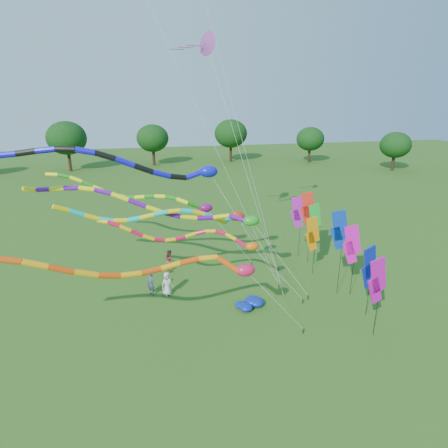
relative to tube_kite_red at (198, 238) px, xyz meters
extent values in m
plane|color=#265015|center=(2.51, -4.72, -4.14)|extent=(160.00, 160.00, 0.00)
cylinder|color=#382314|center=(41.10, 37.93, -2.77)|extent=(0.50, 0.50, 2.75)
ellipsoid|color=#0F3910|center=(41.10, 37.93, 0.82)|extent=(5.81, 5.81, 4.94)
cylinder|color=#382314|center=(29.15, 47.26, -2.54)|extent=(0.50, 0.50, 3.21)
ellipsoid|color=#0F3910|center=(29.15, 47.26, 1.66)|extent=(6.78, 6.78, 5.77)
cylinder|color=#382314|center=(13.27, 45.32, -2.48)|extent=(0.50, 0.50, 3.32)
ellipsoid|color=#0F3910|center=(13.27, 45.32, 1.85)|extent=(7.01, 7.01, 5.96)
cylinder|color=#382314|center=(-0.25, 50.44, -2.58)|extent=(0.50, 0.50, 3.12)
ellipsoid|color=#0F3910|center=(-0.25, 50.44, 1.49)|extent=(6.58, 6.58, 5.60)
cylinder|color=#382314|center=(-15.17, 50.13, -2.86)|extent=(0.50, 0.50, 2.57)
ellipsoid|color=#0F3910|center=(-15.17, 50.13, 0.51)|extent=(5.44, 5.44, 4.62)
cylinder|color=black|center=(5.94, -1.44, -3.99)|extent=(0.05, 0.05, 0.30)
cylinder|color=silver|center=(4.44, -1.09, -2.18)|extent=(0.02, 0.02, 4.57)
ellipsoid|color=#E75F0C|center=(2.94, -0.74, -0.49)|extent=(0.77, 0.49, 0.49)
cylinder|color=#EA0D39|center=(2.35, -0.50, -0.32)|extent=(0.22, 0.22, 0.70)
cylinder|color=#EBB20C|center=(1.83, -0.19, -0.01)|extent=(0.22, 0.22, 0.65)
cylinder|color=#EA0D39|center=(1.30, 0.08, 0.18)|extent=(0.22, 0.22, 0.60)
cylinder|color=#EBB20C|center=(0.77, 0.30, 0.23)|extent=(0.22, 0.22, 0.58)
cylinder|color=#EA0D39|center=(0.21, 0.46, 0.15)|extent=(0.22, 0.22, 0.59)
cylinder|color=#EBB20C|center=(-0.36, 0.55, 0.00)|extent=(0.22, 0.22, 0.60)
cylinder|color=#EA0D39|center=(-0.94, 0.58, -0.14)|extent=(0.22, 0.22, 0.60)
cylinder|color=#EBB20C|center=(-1.53, 0.55, -0.19)|extent=(0.22, 0.22, 0.60)
cylinder|color=#EA0D39|center=(-2.13, 0.50, -0.12)|extent=(0.22, 0.22, 0.62)
cylinder|color=#EBB20C|center=(-2.74, 0.45, 0.10)|extent=(0.22, 0.22, 0.66)
cylinder|color=#EA0D39|center=(-3.34, 0.41, 0.41)|extent=(0.22, 0.22, 0.69)
cylinder|color=#EBB20C|center=(-3.92, 0.41, 0.74)|extent=(0.22, 0.22, 0.67)
cylinder|color=#EA0D39|center=(-4.50, 0.47, 1.01)|extent=(0.22, 0.22, 0.62)
cylinder|color=#EBB20C|center=(-5.06, 0.59, 1.15)|extent=(0.22, 0.22, 0.58)
cylinder|color=black|center=(4.71, -4.23, -3.99)|extent=(0.05, 0.05, 0.30)
cylinder|color=silver|center=(3.10, -4.29, -1.99)|extent=(0.02, 0.02, 4.93)
ellipsoid|color=#D31747|center=(1.50, -4.35, -0.11)|extent=(0.93, 0.60, 0.60)
cylinder|color=#D9450B|center=(0.71, -4.11, 0.17)|extent=(0.27, 0.27, 1.17)
cylinder|color=orange|center=(-0.17, -3.87, 0.46)|extent=(0.27, 0.27, 0.87)
cylinder|color=#D9450B|center=(-1.04, -3.91, 0.41)|extent=(0.27, 0.27, 0.88)
cylinder|color=orange|center=(-1.91, -4.02, 0.31)|extent=(0.27, 0.27, 0.88)
cylinder|color=#D9450B|center=(-2.77, -4.19, 0.23)|extent=(0.27, 0.27, 0.88)
cylinder|color=orange|center=(-3.63, -4.39, 0.25)|extent=(0.27, 0.27, 0.89)
cylinder|color=#D9450B|center=(-4.49, -4.62, 0.41)|extent=(0.27, 0.27, 0.92)
cylinder|color=orange|center=(-5.35, -4.84, 0.70)|extent=(0.27, 0.27, 0.95)
cylinder|color=#D9450B|center=(-6.22, -5.02, 1.07)|extent=(0.27, 0.27, 0.96)
cylinder|color=orange|center=(-7.08, -5.16, 1.44)|extent=(0.27, 0.27, 0.94)
cylinder|color=#D9450B|center=(-7.95, -5.24, 1.74)|extent=(0.27, 0.27, 0.90)
cylinder|color=black|center=(6.44, -1.08, -3.99)|extent=(0.05, 0.05, 0.30)
cylinder|color=silver|center=(4.75, -0.57, -1.53)|extent=(0.02, 0.02, 5.85)
ellipsoid|color=#20991B|center=(3.06, -0.06, 0.80)|extent=(0.95, 0.61, 0.61)
cylinder|color=#5B0D95|center=(2.35, 0.39, 0.87)|extent=(0.27, 0.27, 1.05)
cylinder|color=yellow|center=(1.51, 0.81, 0.90)|extent=(0.27, 0.27, 0.94)
cylinder|color=#5B0D95|center=(0.57, 0.93, 0.85)|extent=(0.27, 0.27, 0.95)
cylinder|color=yellow|center=(-0.37, 1.02, 0.92)|extent=(0.27, 0.27, 0.96)
cylinder|color=#5B0D95|center=(-1.32, 1.10, 1.12)|extent=(0.27, 0.27, 0.99)
cylinder|color=yellow|center=(-2.26, 1.21, 1.45)|extent=(0.27, 0.27, 1.02)
cylinder|color=#5B0D95|center=(-3.19, 1.35, 1.84)|extent=(0.27, 0.27, 1.02)
cylinder|color=yellow|center=(-4.10, 1.54, 2.22)|extent=(0.27, 0.27, 0.99)
cylinder|color=#5B0D95|center=(-4.99, 1.80, 2.50)|extent=(0.27, 0.27, 0.95)
cylinder|color=yellow|center=(-5.86, 2.13, 2.64)|extent=(0.27, 0.27, 0.94)
cylinder|color=#5B0D95|center=(-6.72, 2.51, 2.64)|extent=(0.27, 0.27, 0.94)
cylinder|color=yellow|center=(-7.56, 2.94, 2.55)|extent=(0.27, 0.27, 0.96)
cylinder|color=#5B0D95|center=(-8.40, 3.39, 2.44)|extent=(0.27, 0.27, 0.96)
cylinder|color=yellow|center=(-9.23, 3.84, 2.39)|extent=(0.27, 0.27, 0.95)
cylinder|color=black|center=(5.25, 0.70, -3.99)|extent=(0.05, 0.05, 0.30)
cylinder|color=silver|center=(3.00, 0.62, -0.12)|extent=(0.02, 0.02, 8.74)
ellipsoid|color=#0E16C4|center=(0.74, 0.54, 3.62)|extent=(1.03, 0.66, 0.66)
cylinder|color=#120DD2|center=(-0.06, 0.53, 3.48)|extent=(0.30, 0.30, 0.94)
cylinder|color=black|center=(-0.96, 0.42, 3.42)|extent=(0.30, 0.30, 0.93)
cylinder|color=#120DD2|center=(-1.85, 0.20, 3.66)|extent=(0.30, 0.30, 0.97)
cylinder|color=black|center=(-2.74, 0.02, 4.01)|extent=(0.30, 0.30, 0.99)
cylinder|color=#120DD2|center=(-3.63, -0.12, 4.40)|extent=(0.30, 0.30, 0.99)
cylinder|color=black|center=(-4.53, -0.20, 4.76)|extent=(0.30, 0.30, 0.95)
cylinder|color=#120DD2|center=(-5.43, -0.20, 5.01)|extent=(0.30, 0.30, 0.92)
cylinder|color=black|center=(-6.33, -0.14, 5.12)|extent=(0.30, 0.30, 0.91)
cylinder|color=#120DD2|center=(-7.23, -0.03, 5.09)|extent=(0.30, 0.30, 0.92)
cylinder|color=black|center=(-8.14, 0.12, 4.99)|extent=(0.30, 0.30, 0.93)
cylinder|color=#120DD2|center=(-9.04, 0.28, 4.89)|extent=(0.30, 0.30, 0.92)
cylinder|color=black|center=(6.09, 2.99, -3.99)|extent=(0.05, 0.05, 0.30)
cylinder|color=silver|center=(4.45, 2.58, -1.73)|extent=(0.02, 0.02, 5.46)
ellipsoid|color=red|center=(2.80, 2.16, 0.41)|extent=(0.94, 0.60, 0.60)
cylinder|color=#0BC4BC|center=(2.17, 1.79, 0.36)|extent=(0.27, 0.27, 0.82)
cylinder|color=yellow|center=(1.54, 1.37, 0.50)|extent=(0.27, 0.27, 0.81)
cylinder|color=#0BC4BC|center=(0.87, 1.12, 0.87)|extent=(0.27, 0.27, 0.80)
cylinder|color=yellow|center=(0.18, 0.94, 1.18)|extent=(0.27, 0.27, 0.76)
cylinder|color=#0BC4BC|center=(-0.53, 0.82, 1.38)|extent=(0.27, 0.27, 0.73)
cylinder|color=yellow|center=(-1.25, 0.77, 1.43)|extent=(0.27, 0.27, 0.73)
cylinder|color=#0BC4BC|center=(-1.98, 0.75, 1.35)|extent=(0.27, 0.27, 0.75)
cylinder|color=yellow|center=(-2.72, 0.76, 1.22)|extent=(0.27, 0.27, 0.75)
cylinder|color=#0BC4BC|center=(-3.45, 0.77, 1.11)|extent=(0.27, 0.27, 0.74)
cylinder|color=yellow|center=(-4.19, 0.76, 1.08)|extent=(0.27, 0.27, 0.73)
cylinder|color=#0BC4BC|center=(-4.91, 0.70, 1.20)|extent=(0.27, 0.27, 0.74)
cylinder|color=yellow|center=(-5.61, 0.58, 1.45)|extent=(0.27, 0.27, 0.78)
cylinder|color=#0BC4BC|center=(-6.30, 0.39, 1.78)|extent=(0.27, 0.27, 0.80)
cylinder|color=yellow|center=(-6.97, 0.14, 2.13)|extent=(0.27, 0.27, 0.79)
cylinder|color=black|center=(4.52, 4.27, -3.99)|extent=(0.05, 0.05, 0.30)
cylinder|color=silver|center=(2.97, 4.82, -1.86)|extent=(0.02, 0.02, 5.18)
ellipsoid|color=#7B0B66|center=(1.41, 5.37, 0.14)|extent=(0.95, 0.61, 0.61)
cylinder|color=#1B8912|center=(0.62, 5.36, 0.37)|extent=(0.28, 0.28, 1.07)
cylinder|color=#FFF90D|center=(-0.22, 5.40, 0.72)|extent=(0.28, 0.28, 0.84)
cylinder|color=#1B8912|center=(-0.94, 5.76, 0.90)|extent=(0.28, 0.28, 0.82)
cylinder|color=#FFF90D|center=(-1.64, 6.16, 0.94)|extent=(0.28, 0.28, 0.82)
cylinder|color=#1B8912|center=(-2.34, 6.60, 0.86)|extent=(0.28, 0.28, 0.83)
cylinder|color=#FFF90D|center=(-3.03, 7.05, 0.75)|extent=(0.28, 0.28, 0.83)
cylinder|color=#1B8912|center=(-3.72, 7.48, 0.66)|extent=(0.28, 0.28, 0.82)
cylinder|color=#FFF90D|center=(-4.43, 7.89, 0.69)|extent=(0.28, 0.28, 0.81)
cylinder|color=#1B8912|center=(-5.15, 8.24, 0.85)|extent=(0.28, 0.28, 0.84)
cylinder|color=#FFF90D|center=(-5.89, 8.53, 1.15)|extent=(0.28, 0.28, 0.87)
cylinder|color=#1B8912|center=(-6.66, 8.75, 1.51)|extent=(0.28, 0.28, 0.89)
cylinder|color=#FFF90D|center=(-7.45, 8.91, 1.86)|extent=(0.28, 0.28, 0.87)
cylinder|color=#1B8912|center=(-8.26, 9.03, 2.12)|extent=(0.28, 0.28, 0.84)
cylinder|color=#FFF90D|center=(-9.07, 9.12, 2.24)|extent=(0.28, 0.28, 0.82)
cylinder|color=black|center=(5.01, -0.72, -3.99)|extent=(0.04, 0.04, 0.30)
cylinder|color=silver|center=(0.68, 0.27, 5.77)|extent=(0.01, 0.01, 21.18)
cylinder|color=black|center=(5.01, -0.72, -3.99)|extent=(0.04, 0.04, 0.30)
cylinder|color=silver|center=(1.55, -0.50, 7.99)|extent=(0.01, 0.01, 24.66)
cylinder|color=black|center=(5.01, -0.72, -3.99)|extent=(0.04, 0.04, 0.30)
cylinder|color=silver|center=(3.24, 1.98, 3.34)|extent=(0.01, 0.01, 15.76)
cone|color=purple|center=(1.48, 4.69, 10.53)|extent=(1.85, 1.90, 1.60)
cube|color=purple|center=(0.78, 4.69, 10.38)|extent=(0.90, 0.12, 0.04)
cube|color=purple|center=(0.23, 4.69, 10.26)|extent=(0.90, 0.12, 0.04)
cube|color=purple|center=(-0.32, 4.69, 10.14)|extent=(0.90, 0.12, 0.04)
cylinder|color=black|center=(8.87, -3.41, -2.19)|extent=(0.02, 0.02, 3.90)
cube|color=#0C1CB5|center=(8.66, -3.47, -0.84)|extent=(1.13, 0.41, 1.93)
cube|color=#0C1CB5|center=(8.58, -3.49, -1.64)|extent=(0.99, 0.36, 1.51)
cylinder|color=black|center=(9.23, -1.14, -2.02)|extent=(0.02, 0.02, 4.24)
cube|color=#F20DB6|center=(9.01, -1.08, -0.50)|extent=(1.14, 0.37, 1.93)
cube|color=#F20DB6|center=(8.94, -1.06, -1.30)|extent=(0.99, 0.33, 1.51)
cylinder|color=black|center=(9.08, 3.57, -2.00)|extent=(0.02, 0.02, 4.29)
cube|color=green|center=(8.87, 3.54, -0.46)|extent=(1.16, 0.23, 1.93)
cube|color=green|center=(8.79, 3.53, -1.26)|extent=(1.01, 0.21, 1.51)
cylinder|color=black|center=(8.75, 3.98, -1.64)|extent=(0.02, 0.02, 5.01)
cube|color=red|center=(8.54, 4.05, 0.27)|extent=(1.12, 0.46, 1.93)
cube|color=red|center=(8.47, 4.08, -0.53)|extent=(0.97, 0.41, 1.51)
cylinder|color=black|center=(8.16, -5.16, -2.12)|extent=(0.02, 0.02, 4.05)
cube|color=#D40BAE|center=(7.95, -5.19, -0.69)|extent=(1.16, 0.24, 1.93)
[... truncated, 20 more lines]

